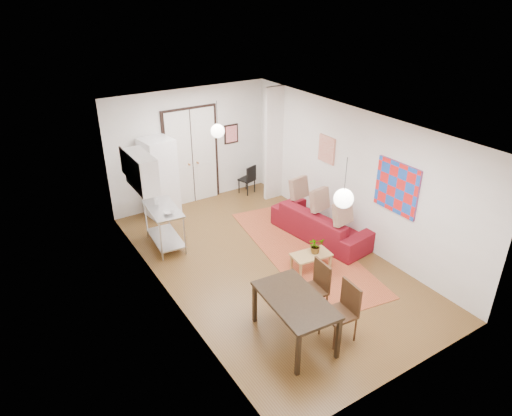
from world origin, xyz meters
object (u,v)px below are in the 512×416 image
fridge (160,178)px  dining_table (295,303)px  kitchen_counter (164,222)px  dining_chair_near (307,283)px  sofa (321,223)px  dining_chair_far (335,306)px  black_side_chair (245,176)px  coffee_table (311,256)px

fridge → dining_table: fridge is taller
fridge → dining_table: size_ratio=1.30×
kitchen_counter → dining_table: 3.85m
dining_table → dining_chair_near: (0.60, 0.45, -0.14)m
sofa → dining_chair_far: bearing=136.1°
dining_chair_near → kitchen_counter: bearing=-155.8°
fridge → black_side_chair: 2.46m
coffee_table → dining_chair_far: dining_chair_far is taller
fridge → dining_chair_near: fridge is taller
kitchen_counter → dining_table: size_ratio=0.82×
sofa → coffee_table: sofa is taller
dining_table → dining_chair_near: size_ratio=1.52×
sofa → dining_table: dining_table is taller
kitchen_counter → dining_chair_near: bearing=-65.5°
fridge → black_side_chair: size_ratio=2.45×
sofa → dining_chair_near: dining_chair_near is taller
dining_chair_near → black_side_chair: (1.67, 4.83, -0.11)m
coffee_table → dining_chair_far: (-0.86, -1.66, 0.27)m
dining_chair_far → black_side_chair: size_ratio=1.24×
dining_table → black_side_chair: size_ratio=1.88×
kitchen_counter → dining_chair_far: bearing=-68.7°
sofa → kitchen_counter: (-3.06, 1.51, 0.24)m
sofa → kitchen_counter: bearing=55.7°
kitchen_counter → dining_table: bearing=-76.2°
dining_table → dining_chair_far: 0.66m
dining_chair_near → dining_chair_far: (0.00, -0.70, 0.00)m
coffee_table → fridge: bearing=112.8°
dining_chair_far → black_side_chair: bearing=167.4°
fridge → sofa: bearing=-56.6°
sofa → fridge: (-2.57, 2.92, 0.62)m
kitchen_counter → coffee_table: bearing=-44.4°
fridge → dining_chair_near: bearing=-89.2°
sofa → fridge: 3.94m
sofa → dining_chair_far: dining_chair_far is taller
fridge → black_side_chair: fridge is taller
sofa → kitchen_counter: size_ratio=1.93×
dining_table → fridge: bearing=91.5°
coffee_table → fridge: fridge is taller
coffee_table → kitchen_counter: bearing=131.1°
sofa → coffee_table: (-0.98, -0.87, -0.05)m
coffee_table → dining_chair_far: size_ratio=0.83×
dining_table → black_side_chair: (2.27, 5.27, -0.25)m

